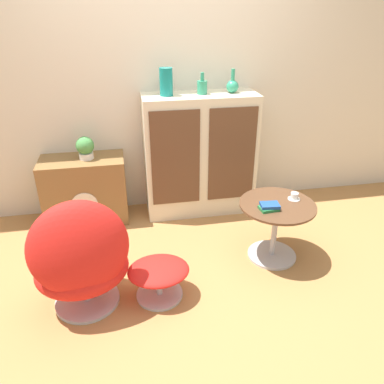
# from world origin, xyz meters

# --- Properties ---
(ground_plane) EXTENTS (12.00, 12.00, 0.00)m
(ground_plane) POSITION_xyz_m (0.00, 0.00, 0.00)
(ground_plane) COLOR #A87542
(wall_back) EXTENTS (6.40, 0.06, 2.60)m
(wall_back) POSITION_xyz_m (0.00, 1.35, 1.30)
(wall_back) COLOR beige
(wall_back) RESTS_ON ground_plane
(sideboard) EXTENTS (1.04, 0.39, 1.16)m
(sideboard) POSITION_xyz_m (0.31, 1.12, 0.58)
(sideboard) COLOR beige
(sideboard) RESTS_ON ground_plane
(tv_console) EXTENTS (0.75, 0.40, 0.63)m
(tv_console) POSITION_xyz_m (-0.78, 1.12, 0.31)
(tv_console) COLOR brown
(tv_console) RESTS_ON ground_plane
(egg_chair) EXTENTS (0.70, 0.66, 0.86)m
(egg_chair) POSITION_xyz_m (-0.73, -0.09, 0.40)
(egg_chair) COLOR #B7B7BC
(egg_chair) RESTS_ON ground_plane
(ottoman) EXTENTS (0.43, 0.37, 0.27)m
(ottoman) POSITION_xyz_m (-0.23, -0.07, 0.19)
(ottoman) COLOR #B7B7BC
(ottoman) RESTS_ON ground_plane
(coffee_table) EXTENTS (0.59, 0.59, 0.49)m
(coffee_table) POSITION_xyz_m (0.74, 0.22, 0.32)
(coffee_table) COLOR #B7B7BC
(coffee_table) RESTS_ON ground_plane
(vase_leftmost) EXTENTS (0.11, 0.11, 0.23)m
(vase_leftmost) POSITION_xyz_m (0.01, 1.13, 1.28)
(vase_leftmost) COLOR #147A75
(vase_leftmost) RESTS_ON sideboard
(vase_inner_left) EXTENTS (0.09, 0.09, 0.19)m
(vase_inner_left) POSITION_xyz_m (0.33, 1.13, 1.22)
(vase_inner_left) COLOR #2D8E6B
(vase_inner_left) RESTS_ON sideboard
(vase_inner_right) EXTENTS (0.11, 0.11, 0.21)m
(vase_inner_right) POSITION_xyz_m (0.60, 1.13, 1.22)
(vase_inner_right) COLOR #2D8E6B
(vase_inner_right) RESTS_ON sideboard
(potted_plant) EXTENTS (0.16, 0.16, 0.20)m
(potted_plant) POSITION_xyz_m (-0.73, 1.12, 0.73)
(potted_plant) COLOR silver
(potted_plant) RESTS_ON tv_console
(teacup) EXTENTS (0.10, 0.10, 0.06)m
(teacup) POSITION_xyz_m (0.90, 0.27, 0.52)
(teacup) COLOR white
(teacup) RESTS_ON coffee_table
(book_stack) EXTENTS (0.16, 0.12, 0.05)m
(book_stack) POSITION_xyz_m (0.64, 0.15, 0.52)
(book_stack) COLOR #237038
(book_stack) RESTS_ON coffee_table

